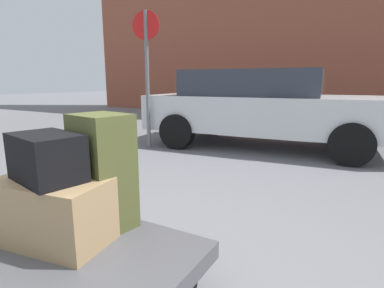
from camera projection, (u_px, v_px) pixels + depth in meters
luggage_cart at (82, 259)px, 1.64m from camera, size 1.23×0.83×0.34m
duffel_bag_tan_front_left at (52, 211)px, 1.66m from camera, size 0.67×0.44×0.35m
suitcase_olive_rear_left at (103, 172)px, 1.80m from camera, size 0.37×0.32×0.69m
duffel_bag_black_topmost_pile at (47, 157)px, 1.60m from camera, size 0.45×0.34×0.25m
parked_car at (262, 106)px, 5.69m from camera, size 4.45×2.23×1.42m
no_parking_sign at (147, 65)px, 5.42m from camera, size 0.49×0.14×2.42m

